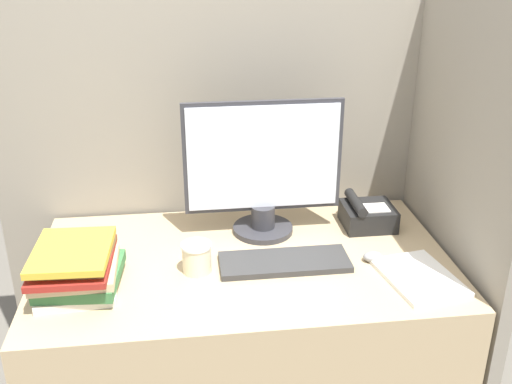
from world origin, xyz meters
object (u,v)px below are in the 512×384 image
at_px(monitor, 263,173).
at_px(desk_telephone, 367,215).
at_px(book_stack, 77,269).
at_px(coffee_cup, 197,258).
at_px(keyboard, 284,262).
at_px(mouse, 373,257).

xyz_separation_m(monitor, desk_telephone, (0.38, -0.01, -0.18)).
relative_size(book_stack, desk_telephone, 1.64).
bearing_deg(monitor, book_stack, -152.92).
bearing_deg(book_stack, monitor, 27.08).
distance_m(monitor, coffee_cup, 0.39).
bearing_deg(keyboard, coffee_cup, -179.39).
distance_m(coffee_cup, desk_telephone, 0.67).
distance_m(mouse, desk_telephone, 0.26).
xyz_separation_m(monitor, coffee_cup, (-0.25, -0.25, -0.18)).
height_order(monitor, book_stack, monitor).
height_order(coffee_cup, book_stack, book_stack).
bearing_deg(desk_telephone, coffee_cup, -159.01).
relative_size(keyboard, book_stack, 1.41).
bearing_deg(coffee_cup, mouse, -0.95).
height_order(keyboard, book_stack, book_stack).
height_order(keyboard, coffee_cup, coffee_cup).
distance_m(mouse, book_stack, 0.94).
height_order(book_stack, desk_telephone, book_stack).
distance_m(coffee_cup, book_stack, 0.36).
bearing_deg(desk_telephone, book_stack, -162.92).
distance_m(mouse, coffee_cup, 0.58).
xyz_separation_m(monitor, keyboard, (0.04, -0.24, -0.22)).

